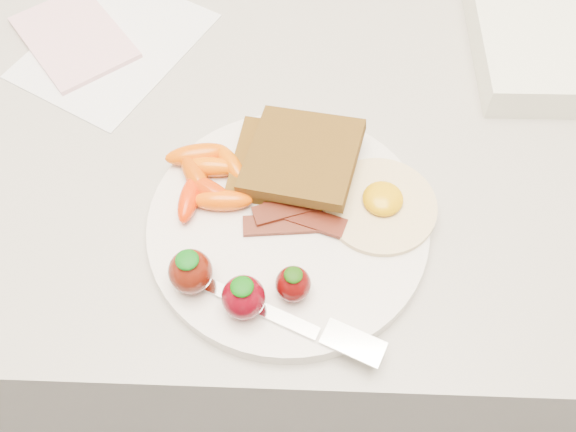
{
  "coord_description": "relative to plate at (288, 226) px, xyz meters",
  "views": [
    {
      "loc": [
        0.0,
        1.24,
        1.44
      ],
      "look_at": [
        -0.01,
        1.56,
        0.93
      ],
      "focal_mm": 40.0,
      "sensor_mm": 36.0,
      "label": 1
    }
  ],
  "objects": [
    {
      "name": "paper_sheet",
      "position": [
        -0.21,
        0.25,
        -0.01
      ],
      "size": [
        0.24,
        0.27,
        0.0
      ],
      "primitive_type": "cube",
      "rotation": [
        0.0,
        0.0,
        -0.5
      ],
      "color": "white",
      "rests_on": "counter"
    },
    {
      "name": "toast_upper",
      "position": [
        0.01,
        0.06,
        0.03
      ],
      "size": [
        0.13,
        0.13,
        0.02
      ],
      "primitive_type": "cube",
      "rotation": [
        0.0,
        -0.1,
        -0.23
      ],
      "color": "black",
      "rests_on": "toast_lower"
    },
    {
      "name": "baby_carrots",
      "position": [
        -0.08,
        0.04,
        0.02
      ],
      "size": [
        0.09,
        0.1,
        0.02
      ],
      "color": "#E75C00",
      "rests_on": "plate"
    },
    {
      "name": "fried_egg",
      "position": [
        0.09,
        0.02,
        0.01
      ],
      "size": [
        0.13,
        0.13,
        0.02
      ],
      "color": "#F5E5C9",
      "rests_on": "plate"
    },
    {
      "name": "toast_lower",
      "position": [
        -0.01,
        0.06,
        0.02
      ],
      "size": [
        0.11,
        0.11,
        0.01
      ],
      "primitive_type": "cube",
      "rotation": [
        0.0,
        0.0,
        -0.14
      ],
      "color": "#422608",
      "rests_on": "plate"
    },
    {
      "name": "plate",
      "position": [
        0.0,
        0.0,
        0.0
      ],
      "size": [
        0.27,
        0.27,
        0.02
      ],
      "primitive_type": "cylinder",
      "color": "silver",
      "rests_on": "counter"
    },
    {
      "name": "bacon_strips",
      "position": [
        0.01,
        0.0,
        0.01
      ],
      "size": [
        0.1,
        0.06,
        0.01
      ],
      "color": "#2F0501",
      "rests_on": "plate"
    },
    {
      "name": "counter",
      "position": [
        0.01,
        0.14,
        -0.46
      ],
      "size": [
        2.0,
        0.6,
        0.9
      ],
      "primitive_type": "cube",
      "color": "gray",
      "rests_on": "ground"
    },
    {
      "name": "strawberries",
      "position": [
        -0.05,
        -0.08,
        0.03
      ],
      "size": [
        0.13,
        0.06,
        0.05
      ],
      "color": "#531207",
      "rests_on": "plate"
    },
    {
      "name": "notepad",
      "position": [
        -0.26,
        0.25,
        -0.0
      ],
      "size": [
        0.17,
        0.18,
        0.01
      ],
      "primitive_type": "cube",
      "rotation": [
        0.0,
        0.0,
        0.67
      ],
      "color": "#DEA7AE",
      "rests_on": "paper_sheet"
    },
    {
      "name": "fork",
      "position": [
        0.01,
        -0.1,
        0.01
      ],
      "size": [
        0.18,
        0.09,
        0.0
      ],
      "color": "white",
      "rests_on": "plate"
    }
  ]
}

